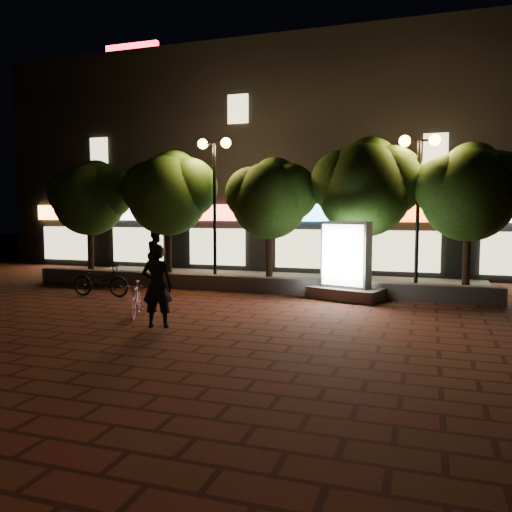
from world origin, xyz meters
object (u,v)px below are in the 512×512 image
at_px(street_lamp_left, 214,173).
at_px(ad_kiosk, 346,268).
at_px(tree_far_left, 91,195).
at_px(tree_mid, 271,196).
at_px(pedestrian, 157,253).
at_px(street_lamp_right, 419,172).
at_px(rider, 157,286).
at_px(tree_left, 170,190).
at_px(tree_far_right, 471,189).
at_px(scooter_pink, 136,299).
at_px(scooter_parked, 101,280).
at_px(tree_right, 367,184).

relative_size(street_lamp_left, ad_kiosk, 2.15).
xyz_separation_m(tree_far_left, tree_mid, (7.50, -0.00, -0.08)).
height_order(tree_mid, pedestrian, tree_mid).
bearing_deg(tree_far_left, street_lamp_right, -1.21).
distance_m(street_lamp_left, rider, 7.65).
height_order(tree_left, tree_mid, tree_left).
bearing_deg(ad_kiosk, tree_far_left, 169.37).
bearing_deg(ad_kiosk, tree_far_right, 29.01).
bearing_deg(ad_kiosk, street_lamp_right, 40.55).
relative_size(tree_left, street_lamp_left, 0.94).
bearing_deg(tree_far_right, street_lamp_right, -170.39).
height_order(tree_far_right, rider, tree_far_right).
xyz_separation_m(tree_far_right, scooter_pink, (-8.15, -6.26, -2.92)).
xyz_separation_m(tree_far_left, rider, (6.95, -7.11, -2.33)).
relative_size(rider, scooter_parked, 1.02).
relative_size(tree_mid, tree_right, 0.89).
xyz_separation_m(rider, pedestrian, (-4.04, 7.12, 0.08)).
bearing_deg(pedestrian, ad_kiosk, -119.66).
relative_size(street_lamp_left, scooter_pink, 3.46).
relative_size(tree_far_right, ad_kiosk, 1.98).
bearing_deg(street_lamp_left, pedestrian, 173.94).
height_order(tree_right, scooter_pink, tree_right).
distance_m(tree_left, ad_kiosk, 7.65).
bearing_deg(street_lamp_right, tree_mid, 176.96).
height_order(scooter_pink, scooter_parked, scooter_parked).
distance_m(tree_left, street_lamp_left, 2.05).
height_order(tree_mid, scooter_pink, tree_mid).
distance_m(tree_right, rider, 8.50).
height_order(tree_right, scooter_parked, tree_right).
height_order(scooter_pink, rider, rider).
xyz_separation_m(tree_far_left, pedestrian, (2.91, 0.01, -2.25)).
bearing_deg(street_lamp_right, tree_left, 178.32).
distance_m(street_lamp_right, scooter_parked, 10.58).
bearing_deg(scooter_parked, tree_right, -68.42).
xyz_separation_m(street_lamp_left, scooter_pink, (0.41, -6.00, -3.58)).
height_order(street_lamp_left, scooter_pink, street_lamp_left).
distance_m(tree_mid, rider, 7.48).
bearing_deg(tree_left, tree_far_right, -0.00).
height_order(street_lamp_left, ad_kiosk, street_lamp_left).
relative_size(tree_left, scooter_pink, 3.26).
relative_size(street_lamp_right, scooter_parked, 2.62).
xyz_separation_m(tree_mid, scooter_pink, (-1.64, -6.26, -2.77)).
distance_m(scooter_parked, pedestrian, 3.88).
xyz_separation_m(tree_far_right, rider, (-7.05, -7.11, -2.40)).
xyz_separation_m(street_lamp_right, pedestrian, (-9.54, 0.27, -2.85)).
distance_m(tree_left, scooter_parked, 4.85).
height_order(tree_right, pedestrian, tree_right).
relative_size(tree_far_right, street_lamp_left, 0.92).
bearing_deg(tree_mid, tree_far_right, 0.00).
xyz_separation_m(ad_kiosk, scooter_parked, (-7.37, -1.87, -0.46)).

